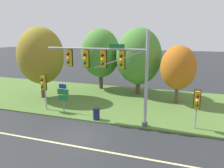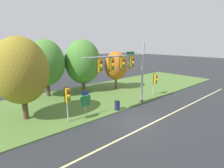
% 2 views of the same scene
% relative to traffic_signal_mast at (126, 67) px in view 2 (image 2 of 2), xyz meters
% --- Properties ---
extents(ground_plane, '(160.00, 160.00, 0.00)m').
position_rel_traffic_signal_mast_xyz_m(ground_plane, '(-1.39, -2.84, -4.39)').
color(ground_plane, '#282B2D').
extents(lane_stripe, '(36.00, 0.16, 0.01)m').
position_rel_traffic_signal_mast_xyz_m(lane_stripe, '(-1.39, -4.04, -4.38)').
color(lane_stripe, beige).
rests_on(lane_stripe, ground).
extents(grass_verge, '(48.00, 11.50, 0.10)m').
position_rel_traffic_signal_mast_xyz_m(grass_verge, '(-1.39, 5.41, -4.34)').
color(grass_verge, '#517533').
rests_on(grass_verge, ground).
extents(traffic_signal_mast, '(7.91, 0.49, 6.76)m').
position_rel_traffic_signal_mast_xyz_m(traffic_signal_mast, '(0.00, 0.00, 0.00)').
color(traffic_signal_mast, '#9EA0A5').
rests_on(traffic_signal_mast, grass_verge).
extents(pedestrian_signal_near_kerb, '(0.46, 0.55, 3.09)m').
position_rel_traffic_signal_mast_xyz_m(pedestrian_signal_near_kerb, '(-6.22, 0.64, -2.05)').
color(pedestrian_signal_near_kerb, '#9EA0A5').
rests_on(pedestrian_signal_near_kerb, grass_verge).
extents(pedestrian_signal_further_along, '(0.46, 0.55, 2.81)m').
position_rel_traffic_signal_mast_xyz_m(pedestrian_signal_further_along, '(6.04, 0.59, -2.30)').
color(pedestrian_signal_further_along, '#9EA0A5').
rests_on(pedestrian_signal_further_along, grass_verge).
extents(route_sign_post, '(1.05, 0.08, 2.47)m').
position_rel_traffic_signal_mast_xyz_m(route_sign_post, '(-4.44, 0.75, -2.74)').
color(route_sign_post, slate).
rests_on(route_sign_post, grass_verge).
extents(tree_nearest_road, '(4.58, 4.58, 7.22)m').
position_rel_traffic_signal_mast_xyz_m(tree_nearest_road, '(-8.73, 3.92, 0.05)').
color(tree_nearest_road, '#4C3823').
rests_on(tree_nearest_road, grass_verge).
extents(tree_left_of_mast, '(4.56, 4.56, 7.11)m').
position_rel_traffic_signal_mast_xyz_m(tree_left_of_mast, '(-4.45, 9.46, -0.04)').
color(tree_left_of_mast, '#4C3823').
rests_on(tree_left_of_mast, grass_verge).
extents(tree_behind_signpost, '(4.87, 4.87, 7.17)m').
position_rel_traffic_signal_mast_xyz_m(tree_behind_signpost, '(0.30, 8.58, -0.17)').
color(tree_behind_signpost, brown).
rests_on(tree_behind_signpost, grass_verge).
extents(tree_mid_verge, '(3.29, 3.29, 5.50)m').
position_rel_traffic_signal_mast_xyz_m(tree_mid_verge, '(4.51, 6.38, -0.86)').
color(tree_mid_verge, brown).
rests_on(tree_mid_verge, grass_verge).
extents(trash_bin, '(0.56, 0.56, 0.93)m').
position_rel_traffic_signal_mast_xyz_m(trash_bin, '(-1.15, 0.04, -3.82)').
color(trash_bin, '#191E4C').
rests_on(trash_bin, grass_verge).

